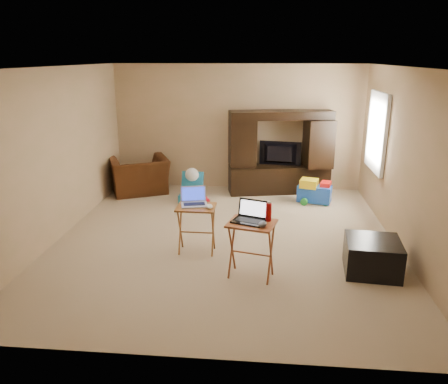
# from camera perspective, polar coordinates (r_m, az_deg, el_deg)

# --- Properties ---
(floor) EXTENTS (5.50, 5.50, 0.00)m
(floor) POSITION_cam_1_polar(r_m,az_deg,el_deg) (6.64, 0.16, -6.09)
(floor) COLOR #C7B08A
(floor) RESTS_ON ground
(ceiling) EXTENTS (5.50, 5.50, 0.00)m
(ceiling) POSITION_cam_1_polar(r_m,az_deg,el_deg) (6.09, 0.18, 16.03)
(ceiling) COLOR silver
(ceiling) RESTS_ON ground
(wall_back) EXTENTS (5.00, 0.00, 5.00)m
(wall_back) POSITION_cam_1_polar(r_m,az_deg,el_deg) (8.94, 1.77, 8.40)
(wall_back) COLOR tan
(wall_back) RESTS_ON ground
(wall_front) EXTENTS (5.00, 0.00, 5.00)m
(wall_front) POSITION_cam_1_polar(r_m,az_deg,el_deg) (3.64, -3.73, -5.19)
(wall_front) COLOR tan
(wall_front) RESTS_ON ground
(wall_left) EXTENTS (0.00, 5.50, 5.50)m
(wall_left) POSITION_cam_1_polar(r_m,az_deg,el_deg) (6.93, -20.96, 4.62)
(wall_left) COLOR tan
(wall_left) RESTS_ON ground
(wall_right) EXTENTS (0.00, 5.50, 5.50)m
(wall_right) POSITION_cam_1_polar(r_m,az_deg,el_deg) (6.52, 22.66, 3.69)
(wall_right) COLOR tan
(wall_right) RESTS_ON ground
(window_pane) EXTENTS (0.00, 1.20, 1.20)m
(window_pane) POSITION_cam_1_polar(r_m,az_deg,el_deg) (7.96, 19.48, 7.40)
(window_pane) COLOR white
(window_pane) RESTS_ON ground
(window_frame) EXTENTS (0.06, 1.14, 1.34)m
(window_frame) POSITION_cam_1_polar(r_m,az_deg,el_deg) (7.95, 19.34, 7.41)
(window_frame) COLOR white
(window_frame) RESTS_ON ground
(entertainment_center) EXTENTS (2.06, 0.88, 1.63)m
(entertainment_center) POSITION_cam_1_polar(r_m,az_deg,el_deg) (8.73, 7.29, 5.17)
(entertainment_center) COLOR black
(entertainment_center) RESTS_ON floor
(television) EXTENTS (0.84, 0.23, 0.48)m
(television) POSITION_cam_1_polar(r_m,az_deg,el_deg) (8.74, 7.28, 4.94)
(television) COLOR black
(television) RESTS_ON entertainment_center
(recliner) EXTENTS (1.40, 1.33, 0.71)m
(recliner) POSITION_cam_1_polar(r_m,az_deg,el_deg) (8.89, -11.00, 2.15)
(recliner) COLOR #42200E
(recliner) RESTS_ON floor
(child_rocker) EXTENTS (0.45, 0.51, 0.55)m
(child_rocker) POSITION_cam_1_polar(r_m,az_deg,el_deg) (8.23, -4.32, 0.60)
(child_rocker) COLOR #1A6D91
(child_rocker) RESTS_ON floor
(plush_toy) EXTENTS (0.34, 0.28, 0.38)m
(plush_toy) POSITION_cam_1_polar(r_m,az_deg,el_deg) (7.96, -3.00, -0.61)
(plush_toy) COLOR red
(plush_toy) RESTS_ON floor
(push_toy) EXTENTS (0.72, 0.60, 0.46)m
(push_toy) POSITION_cam_1_polar(r_m,az_deg,el_deg) (8.32, 11.75, 0.16)
(push_toy) COLOR blue
(push_toy) RESTS_ON floor
(ottoman) EXTENTS (0.73, 0.73, 0.43)m
(ottoman) POSITION_cam_1_polar(r_m,az_deg,el_deg) (5.90, 18.80, -7.95)
(ottoman) COLOR black
(ottoman) RESTS_ON floor
(tray_table_left) EXTENTS (0.53, 0.43, 0.68)m
(tray_table_left) POSITION_cam_1_polar(r_m,az_deg,el_deg) (6.09, -3.60, -4.89)
(tray_table_left) COLOR #955D24
(tray_table_left) RESTS_ON floor
(tray_table_right) EXTENTS (0.65, 0.57, 0.72)m
(tray_table_right) POSITION_cam_1_polar(r_m,az_deg,el_deg) (5.42, 3.56, -7.57)
(tray_table_right) COLOR #A65528
(tray_table_right) RESTS_ON floor
(laptop_left) EXTENTS (0.42, 0.37, 0.24)m
(laptop_left) POSITION_cam_1_polar(r_m,az_deg,el_deg) (5.96, -3.92, -0.67)
(laptop_left) COLOR #AFB0B4
(laptop_left) RESTS_ON tray_table_left
(laptop_right) EXTENTS (0.46, 0.42, 0.24)m
(laptop_right) POSITION_cam_1_polar(r_m,az_deg,el_deg) (5.25, 3.23, -2.69)
(laptop_right) COLOR black
(laptop_right) RESTS_ON tray_table_right
(mouse_left) EXTENTS (0.11, 0.15, 0.06)m
(mouse_left) POSITION_cam_1_polar(r_m,az_deg,el_deg) (5.87, -1.94, -1.89)
(mouse_left) COLOR white
(mouse_left) RESTS_ON tray_table_left
(mouse_right) EXTENTS (0.13, 0.17, 0.06)m
(mouse_right) POSITION_cam_1_polar(r_m,az_deg,el_deg) (5.15, 5.05, -4.21)
(mouse_right) COLOR #424348
(mouse_right) RESTS_ON tray_table_right
(water_bottle) EXTENTS (0.07, 0.07, 0.22)m
(water_bottle) POSITION_cam_1_polar(r_m,az_deg,el_deg) (5.31, 5.85, -2.63)
(water_bottle) COLOR #B50B0D
(water_bottle) RESTS_ON tray_table_right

